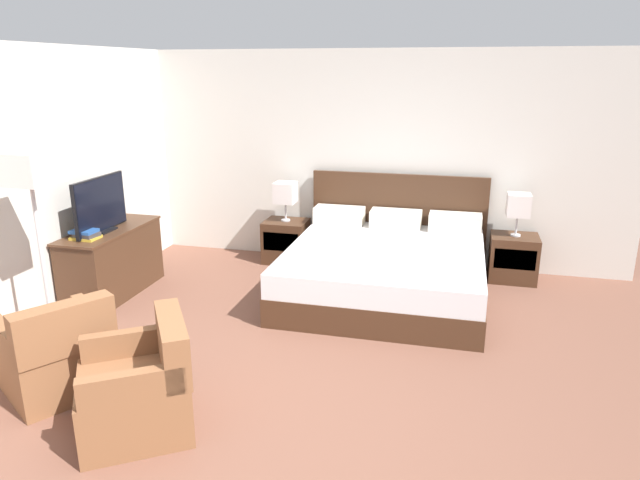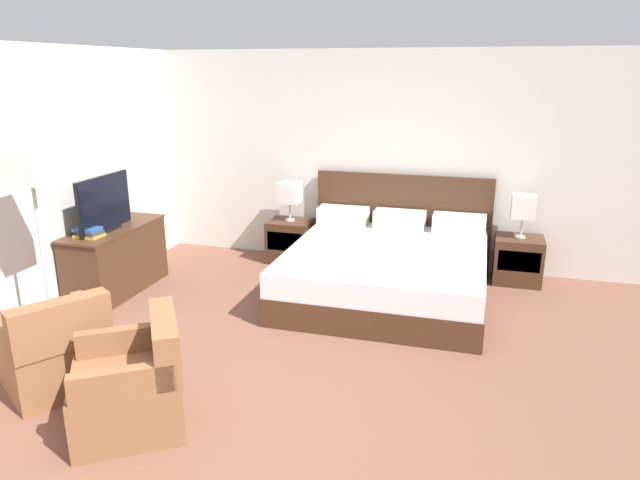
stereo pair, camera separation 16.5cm
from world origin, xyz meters
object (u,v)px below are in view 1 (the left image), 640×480
Objects in this scene: floor_lamp at (31,182)px; table_lamp_right at (518,206)px; bed at (386,268)px; book_small_top at (84,231)px; nightstand_right at (513,258)px; armchair_companion at (140,390)px; table_lamp_left at (285,193)px; dresser at (112,261)px; book_red_cover at (86,238)px; nightstand_left at (286,241)px; armchair_by_window at (58,356)px; tv at (100,205)px; book_blue_cover at (87,235)px.

table_lamp_right is at bearing 36.21° from floor_lamp.
bed reaches higher than book_small_top.
armchair_companion is (-2.57, -3.52, 0.03)m from nightstand_right.
table_lamp_left is 0.38× the size of dresser.
floor_lamp is at bearing -71.79° from book_small_top.
bed is 1.64m from table_lamp_left.
book_small_top is at bearing 180.00° from book_red_cover.
table_lamp_left is 2.67m from table_lamp_right.
table_lamp_right reaches higher than book_small_top.
nightstand_left is at bearing 180.00° from nightstand_right.
armchair_companion is (0.10, -3.52, -0.58)m from table_lamp_left.
book_small_top is at bearing 117.36° from armchair_by_window.
nightstand_right is 4.54m from book_red_cover.
nightstand_right is 1.08× the size of table_lamp_right.
tv reaches higher than nightstand_right.
book_blue_cover is at bearing -155.81° from table_lamp_right.
bed is at bearing 14.23° from dresser.
table_lamp_left is at bearing 51.63° from book_small_top.
nightstand_left is 2.74m from table_lamp_right.
book_blue_cover reaches higher than armchair_by_window.
nightstand_left is 2.67m from nightstand_right.
bed reaches higher than book_red_cover.
armchair_companion is 0.56× the size of floor_lamp.
book_red_cover reaches higher than nightstand_left.
table_lamp_left is at bearing 179.97° from nightstand_right.
dresser is 2.58m from armchair_companion.
book_red_cover is 2.33m from armchair_companion.
floor_lamp reaches higher than nightstand_right.
nightstand_right is 4.71m from armchair_by_window.
tv is 3.24× the size of book_red_cover.
bed is 3.03m from armchair_companion.
armchair_by_window is at bearing -47.72° from floor_lamp.
table_lamp_left is (0.00, 0.00, 0.60)m from nightstand_left.
book_red_cover is at bearing 132.72° from armchair_companion.
table_lamp_right is 0.50× the size of armchair_by_window.
book_blue_cover is 2.32m from armchair_companion.
nightstand_left is 2.25m from tv.
table_lamp_right is 0.38× the size of dresser.
table_lamp_right is at bearing 43.72° from armchair_by_window.
book_small_top is 0.24× the size of armchair_companion.
armchair_by_window is (-0.73, -3.25, 0.03)m from nightstand_left.
bed is 2.65× the size of tv.
book_red_cover is at bearing 107.53° from floor_lamp.
armchair_by_window is (0.71, -1.69, -0.70)m from tv.
dresser is 1.93m from armchair_by_window.
table_lamp_left is at bearing 67.70° from floor_lamp.
bed reaches higher than armchair_by_window.
armchair_by_window is at bearing -136.29° from nightstand_right.
bed is 2.24× the size of armchair_companion.
tv is 0.34m from book_small_top.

